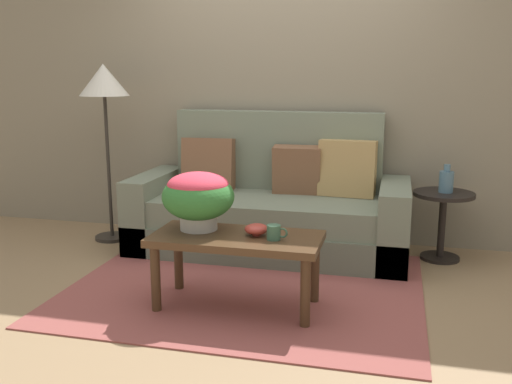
{
  "coord_description": "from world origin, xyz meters",
  "views": [
    {
      "loc": [
        0.95,
        -3.65,
        1.46
      ],
      "look_at": [
        0.01,
        0.14,
        0.62
      ],
      "focal_mm": 40.04,
      "sensor_mm": 36.0,
      "label": 1
    }
  ],
  "objects_px": {
    "couch": "(271,209)",
    "potted_plant": "(198,195)",
    "floor_lamp": "(104,91)",
    "coffee_mug": "(274,232)",
    "table_vase": "(446,181)",
    "snack_bowl": "(256,229)",
    "side_table": "(443,213)",
    "coffee_table": "(237,246)"
  },
  "relations": [
    {
      "from": "couch",
      "to": "potted_plant",
      "type": "distance_m",
      "value": 1.2
    },
    {
      "from": "potted_plant",
      "to": "couch",
      "type": "bearing_deg",
      "value": 79.09
    },
    {
      "from": "couch",
      "to": "floor_lamp",
      "type": "xyz_separation_m",
      "value": [
        -1.42,
        -0.04,
        0.95
      ]
    },
    {
      "from": "coffee_mug",
      "to": "table_vase",
      "type": "distance_m",
      "value": 1.7
    },
    {
      "from": "floor_lamp",
      "to": "snack_bowl",
      "type": "bearing_deg",
      "value": -35.4
    },
    {
      "from": "coffee_mug",
      "to": "snack_bowl",
      "type": "xyz_separation_m",
      "value": [
        -0.13,
        0.06,
        -0.01
      ]
    },
    {
      "from": "potted_plant",
      "to": "snack_bowl",
      "type": "distance_m",
      "value": 0.43
    },
    {
      "from": "side_table",
      "to": "potted_plant",
      "type": "relative_size",
      "value": 1.18
    },
    {
      "from": "side_table",
      "to": "couch",
      "type": "bearing_deg",
      "value": -176.76
    },
    {
      "from": "couch",
      "to": "coffee_table",
      "type": "bearing_deg",
      "value": -87.57
    },
    {
      "from": "couch",
      "to": "snack_bowl",
      "type": "xyz_separation_m",
      "value": [
        0.17,
        -1.17,
        0.16
      ]
    },
    {
      "from": "couch",
      "to": "coffee_table",
      "type": "relative_size",
      "value": 2.12
    },
    {
      "from": "coffee_mug",
      "to": "table_vase",
      "type": "height_order",
      "value": "table_vase"
    },
    {
      "from": "potted_plant",
      "to": "floor_lamp",
      "type": "bearing_deg",
      "value": 137.94
    },
    {
      "from": "coffee_table",
      "to": "floor_lamp",
      "type": "bearing_deg",
      "value": 141.79
    },
    {
      "from": "potted_plant",
      "to": "side_table",
      "type": "bearing_deg",
      "value": 37.58
    },
    {
      "from": "floor_lamp",
      "to": "table_vase",
      "type": "height_order",
      "value": "floor_lamp"
    },
    {
      "from": "snack_bowl",
      "to": "table_vase",
      "type": "distance_m",
      "value": 1.73
    },
    {
      "from": "floor_lamp",
      "to": "coffee_mug",
      "type": "distance_m",
      "value": 2.23
    },
    {
      "from": "coffee_table",
      "to": "table_vase",
      "type": "distance_m",
      "value": 1.85
    },
    {
      "from": "coffee_table",
      "to": "potted_plant",
      "type": "distance_m",
      "value": 0.4
    },
    {
      "from": "floor_lamp",
      "to": "coffee_mug",
      "type": "height_order",
      "value": "floor_lamp"
    },
    {
      "from": "coffee_table",
      "to": "table_vase",
      "type": "height_order",
      "value": "table_vase"
    },
    {
      "from": "coffee_table",
      "to": "side_table",
      "type": "relative_size",
      "value": 1.93
    },
    {
      "from": "side_table",
      "to": "table_vase",
      "type": "height_order",
      "value": "table_vase"
    },
    {
      "from": "floor_lamp",
      "to": "coffee_mug",
      "type": "relative_size",
      "value": 11.9
    },
    {
      "from": "coffee_mug",
      "to": "snack_bowl",
      "type": "distance_m",
      "value": 0.14
    },
    {
      "from": "potted_plant",
      "to": "snack_bowl",
      "type": "relative_size",
      "value": 3.12
    },
    {
      "from": "side_table",
      "to": "coffee_mug",
      "type": "xyz_separation_m",
      "value": [
        -1.05,
        -1.31,
        0.14
      ]
    },
    {
      "from": "side_table",
      "to": "table_vase",
      "type": "xyz_separation_m",
      "value": [
        0.01,
        0.0,
        0.25
      ]
    },
    {
      "from": "couch",
      "to": "coffee_mug",
      "type": "distance_m",
      "value": 1.28
    },
    {
      "from": "couch",
      "to": "coffee_table",
      "type": "distance_m",
      "value": 1.2
    },
    {
      "from": "floor_lamp",
      "to": "table_vase",
      "type": "xyz_separation_m",
      "value": [
        2.78,
        0.12,
        -0.66
      ]
    },
    {
      "from": "couch",
      "to": "coffee_table",
      "type": "height_order",
      "value": "couch"
    },
    {
      "from": "snack_bowl",
      "to": "coffee_table",
      "type": "bearing_deg",
      "value": -166.9
    },
    {
      "from": "floor_lamp",
      "to": "table_vase",
      "type": "bearing_deg",
      "value": 2.53
    },
    {
      "from": "floor_lamp",
      "to": "potted_plant",
      "type": "distance_m",
      "value": 1.73
    },
    {
      "from": "floor_lamp",
      "to": "potted_plant",
      "type": "relative_size",
      "value": 3.31
    },
    {
      "from": "coffee_table",
      "to": "floor_lamp",
      "type": "distance_m",
      "value": 2.08
    },
    {
      "from": "potted_plant",
      "to": "snack_bowl",
      "type": "xyz_separation_m",
      "value": [
        0.39,
        -0.05,
        -0.18
      ]
    },
    {
      "from": "coffee_table",
      "to": "coffee_mug",
      "type": "relative_size",
      "value": 8.21
    },
    {
      "from": "couch",
      "to": "potted_plant",
      "type": "relative_size",
      "value": 4.84
    }
  ]
}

